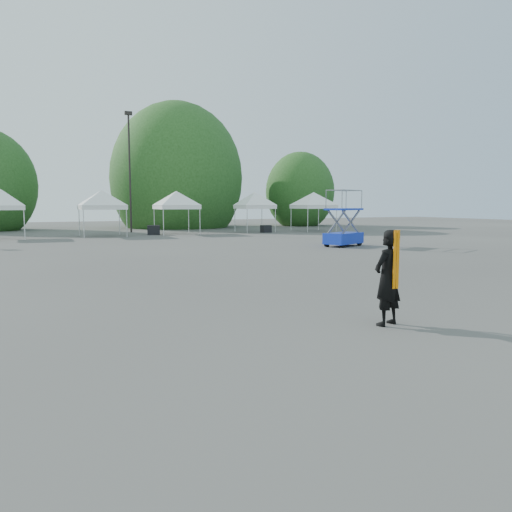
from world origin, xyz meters
name	(u,v)px	position (x,y,z in m)	size (l,w,h in m)	color
ground	(279,308)	(0.00, 0.00, 0.00)	(120.00, 120.00, 0.00)	#474442
light_pole_east	(130,165)	(3.00, 32.00, 5.52)	(0.60, 0.25, 9.80)	black
tree_mid_e	(177,179)	(9.00, 39.00, 4.84)	(5.12, 5.12, 7.79)	#382314
tree_far_e	(300,192)	(22.00, 37.00, 3.63)	(3.84, 3.84, 5.84)	#382314
tent_d	(1,193)	(-6.39, 27.82, 3.06)	(4.08, 4.08, 3.88)	silver
tent_e	(102,194)	(0.09, 27.60, 3.06)	(4.40, 4.40, 3.88)	silver
tent_f	(176,194)	(5.70, 27.90, 3.06)	(4.29, 4.29, 3.88)	silver
tent_g	(255,195)	(12.39, 27.87, 3.06)	(3.87, 3.87, 3.88)	silver
tent_h	(314,195)	(17.59, 27.06, 3.06)	(4.29, 4.29, 3.88)	silver
man	(388,278)	(1.15, -2.30, 0.93)	(0.78, 0.63, 1.86)	black
scissor_lift	(344,218)	(10.92, 13.08, 1.56)	(2.68, 2.07, 3.10)	#0E26B8
crate_mid	(154,230)	(3.82, 27.66, 0.36)	(0.93, 0.72, 0.72)	black
crate_east	(266,229)	(12.86, 26.72, 0.30)	(0.77, 0.60, 0.60)	black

